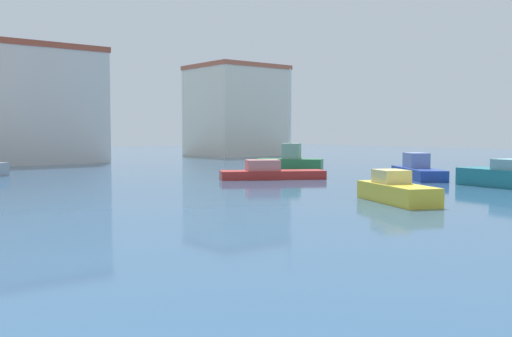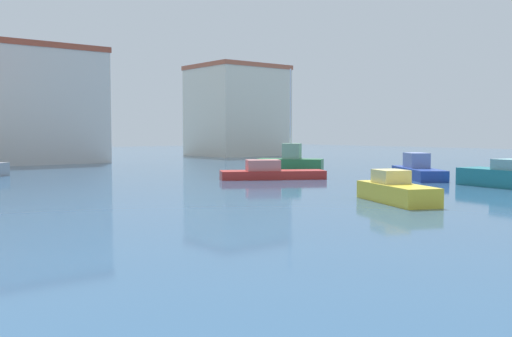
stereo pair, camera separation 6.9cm
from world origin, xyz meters
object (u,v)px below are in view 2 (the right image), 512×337
Objects in this scene: sailboat_green_mid_harbor at (291,161)px; motorboat_blue_far_left at (418,170)px; motorboat_red_center_channel at (270,173)px; motorboat_yellow_far_right at (396,191)px.

sailboat_green_mid_harbor reaches higher than motorboat_blue_far_left.
motorboat_red_center_channel is (-6.05, -4.91, -0.30)m from sailboat_green_mid_harbor.
motorboat_yellow_far_right is at bearing -106.77° from motorboat_red_center_channel.
sailboat_green_mid_harbor is at bearing 39.04° from motorboat_red_center_channel.
sailboat_green_mid_harbor is 10.28m from motorboat_blue_far_left.
motorboat_blue_far_left reaches higher than motorboat_yellow_far_right.
motorboat_red_center_channel is 12.62m from motorboat_yellow_far_right.
sailboat_green_mid_harbor is 7.80m from motorboat_red_center_channel.
sailboat_green_mid_harbor is 1.18× the size of motorboat_red_center_channel.
motorboat_blue_far_left is 0.91× the size of motorboat_red_center_channel.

